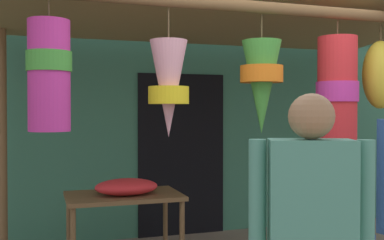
# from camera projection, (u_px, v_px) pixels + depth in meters

# --- Properties ---
(shop_facade) EXTENTS (11.98, 0.29, 4.23)m
(shop_facade) POSITION_uv_depth(u_px,v_px,m) (175.00, 66.00, 5.93)
(shop_facade) COLOR #387056
(shop_facade) RESTS_ON ground_plane
(market_stall_canopy) EXTENTS (4.62, 2.18, 2.66)m
(market_stall_canopy) POSITION_uv_depth(u_px,v_px,m) (238.00, 37.00, 4.42)
(market_stall_canopy) COLOR brown
(market_stall_canopy) RESTS_ON ground_plane
(display_table) EXTENTS (1.11, 0.73, 0.72)m
(display_table) POSITION_uv_depth(u_px,v_px,m) (124.00, 202.00, 4.61)
(display_table) COLOR brown
(display_table) RESTS_ON ground_plane
(flower_heap_on_table) EXTENTS (0.61, 0.43, 0.16)m
(flower_heap_on_table) POSITION_uv_depth(u_px,v_px,m) (128.00, 187.00, 4.56)
(flower_heap_on_table) COLOR red
(flower_heap_on_table) RESTS_ON display_table
(folding_chair) EXTENTS (0.56, 0.56, 0.84)m
(folding_chair) POSITION_uv_depth(u_px,v_px,m) (345.00, 234.00, 3.95)
(folding_chair) COLOR #2347A8
(folding_chair) RESTS_ON ground_plane
(customer_foreground) EXTENTS (0.56, 0.36, 1.62)m
(customer_foreground) POSITION_uv_depth(u_px,v_px,m) (311.00, 233.00, 2.25)
(customer_foreground) COLOR #4C8E7A
(customer_foreground) RESTS_ON ground_plane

